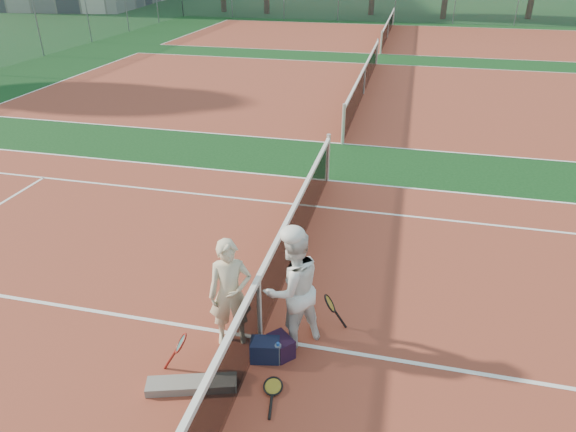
{
  "coord_description": "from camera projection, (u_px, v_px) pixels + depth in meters",
  "views": [
    {
      "loc": [
        1.62,
        -5.18,
        4.73
      ],
      "look_at": [
        0.0,
        1.64,
        1.05
      ],
      "focal_mm": 32.0,
      "sensor_mm": 36.0,
      "label": 1
    }
  ],
  "objects": [
    {
      "name": "ground",
      "position": [
        260.0,
        338.0,
        6.99
      ],
      "size": [
        130.0,
        130.0,
        0.0
      ],
      "primitive_type": "plane",
      "color": "#0F3714",
      "rests_on": "ground"
    },
    {
      "name": "net_far_a",
      "position": [
        364.0,
        80.0,
        18.38
      ],
      "size": [
        0.1,
        10.98,
        1.02
      ],
      "primitive_type": null,
      "color": "black",
      "rests_on": "ground"
    },
    {
      "name": "player_b",
      "position": [
        292.0,
        288.0,
        6.59
      ],
      "size": [
        1.03,
        1.02,
        1.68
      ],
      "primitive_type": "imported",
      "rotation": [
        0.0,
        0.0,
        3.91
      ],
      "color": "white",
      "rests_on": "ground"
    },
    {
      "name": "racket_black_held",
      "position": [
        329.0,
        312.0,
        7.07
      ],
      "size": [
        0.38,
        0.33,
        0.53
      ],
      "primitive_type": null,
      "rotation": [
        0.0,
        0.0,
        3.32
      ],
      "color": "black",
      "rests_on": "ground"
    },
    {
      "name": "court_main",
      "position": [
        260.0,
        338.0,
        6.99
      ],
      "size": [
        23.77,
        10.97,
        0.01
      ],
      "primitive_type": "cube",
      "color": "brown",
      "rests_on": "ground"
    },
    {
      "name": "player_a",
      "position": [
        230.0,
        293.0,
        6.6
      ],
      "size": [
        0.66,
        0.55,
        1.55
      ],
      "primitive_type": "imported",
      "rotation": [
        0.0,
        0.0,
        0.37
      ],
      "color": "beige",
      "rests_on": "ground"
    },
    {
      "name": "net_main",
      "position": [
        259.0,
        308.0,
        6.75
      ],
      "size": [
        0.1,
        10.98,
        1.02
      ],
      "primitive_type": null,
      "color": "black",
      "rests_on": "ground"
    },
    {
      "name": "racket_spare",
      "position": [
        273.0,
        387.0,
        6.18
      ],
      "size": [
        0.36,
        0.64,
        0.06
      ],
      "primitive_type": null,
      "rotation": [
        0.0,
        0.0,
        1.73
      ],
      "color": "black",
      "rests_on": "ground"
    },
    {
      "name": "sports_bag_purple",
      "position": [
        281.0,
        346.0,
        6.65
      ],
      "size": [
        0.41,
        0.41,
        0.28
      ],
      "primitive_type": "cube",
      "rotation": [
        0.0,
        0.0,
        -0.74
      ],
      "color": "black",
      "rests_on": "ground"
    },
    {
      "name": "net_cover_canvas",
      "position": [
        192.0,
        385.0,
        6.18
      ],
      "size": [
        1.11,
        0.56,
        0.11
      ],
      "primitive_type": "cube",
      "rotation": [
        0.0,
        0.0,
        0.31
      ],
      "color": "slate",
      "rests_on": "ground"
    },
    {
      "name": "court_far_b",
      "position": [
        387.0,
        37.0,
        30.24
      ],
      "size": [
        23.77,
        10.97,
        0.01
      ],
      "primitive_type": "cube",
      "color": "brown",
      "rests_on": "ground"
    },
    {
      "name": "net_far_b",
      "position": [
        388.0,
        28.0,
        30.0
      ],
      "size": [
        0.1,
        10.98,
        1.02
      ],
      "primitive_type": null,
      "color": "black",
      "rests_on": "ground"
    },
    {
      "name": "court_far_a",
      "position": [
        363.0,
        94.0,
        18.61
      ],
      "size": [
        23.77,
        10.97,
        0.01
      ],
      "primitive_type": "cube",
      "color": "brown",
      "rests_on": "ground"
    },
    {
      "name": "racket_red",
      "position": [
        182.0,
        352.0,
        6.37
      ],
      "size": [
        0.4,
        0.35,
        0.53
      ],
      "primitive_type": null,
      "rotation": [
        0.0,
        0.0,
        0.28
      ],
      "color": "maroon",
      "rests_on": "ground"
    },
    {
      "name": "water_bottle",
      "position": [
        278.0,
        354.0,
        6.5
      ],
      "size": [
        0.09,
        0.09,
        0.3
      ],
      "primitive_type": "cylinder",
      "color": "silver",
      "rests_on": "ground"
    },
    {
      "name": "sports_bag_navy",
      "position": [
        265.0,
        350.0,
        6.58
      ],
      "size": [
        0.41,
        0.32,
        0.29
      ],
      "primitive_type": "cube",
      "rotation": [
        0.0,
        0.0,
        0.19
      ],
      "color": "black",
      "rests_on": "ground"
    }
  ]
}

